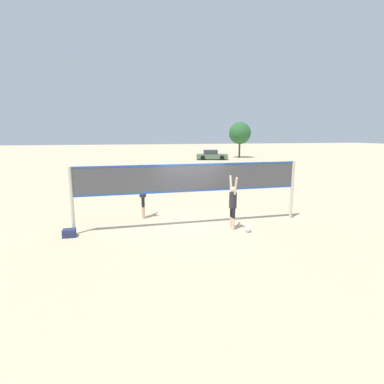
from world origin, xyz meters
The scene contains 8 objects.
ground_plane centered at (0.00, 0.00, 0.00)m, with size 200.00×200.00×0.00m, color #C6B28C.
volleyball_net centered at (0.00, 0.00, 1.73)m, with size 8.84×0.12×2.43m.
player_spiker centered at (1.36, -0.84, 1.05)m, with size 0.28×0.69×2.01m.
player_blocker centered at (-1.76, 1.52, 1.20)m, with size 0.28×0.72×2.27m.
volleyball centered at (1.79, -1.31, 0.12)m, with size 0.24×0.24×0.24m.
gear_bag centered at (-4.49, -0.25, 0.13)m, with size 0.43×0.36×0.27m.
parked_car_near centered at (10.44, 29.65, 0.61)m, with size 4.64×2.76×1.37m.
tree_left_cluster centered at (15.88, 32.43, 3.72)m, with size 3.35×3.35×5.41m.
Camera 1 is at (-2.81, -10.98, 3.51)m, focal length 28.00 mm.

